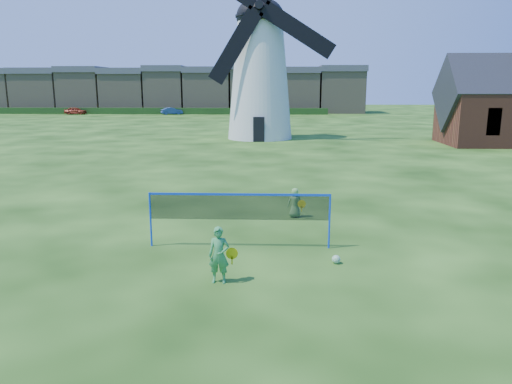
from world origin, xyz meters
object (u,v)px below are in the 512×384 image
Objects in this scene: play_ball at (336,259)px; player_girl at (219,255)px; windmill at (260,70)px; car_left at (75,111)px; player_boy at (295,203)px; badminton_net at (239,208)px; car_right at (172,111)px.

player_girl is at bearing -154.65° from play_ball.
player_girl is at bearing -89.81° from windmill.
windmill is 31.00m from play_ball.
car_left is (-30.79, 66.99, -0.08)m from player_girl.
windmill is at bearing -90.62° from player_boy.
badminton_net is 1.48× the size of car_left.
player_boy reaches higher than play_ball.
car_left is 15.43m from car_right.
badminton_net reaches higher than player_girl.
badminton_net is 3.01m from play_ball.
car_left is at bearing 117.12° from play_ball.
play_ball is (2.84, 1.34, -0.55)m from player_girl.
player_girl is 1.29× the size of player_boy.
player_girl is at bearing 66.26° from player_boy.
windmill is at bearing 90.75° from badminton_net.
badminton_net is at bearing 154.89° from play_ball.
player_boy is at bearing -149.38° from car_left.
play_ball is at bearing -25.11° from badminton_net.
player_girl reaches higher than play_ball.
windmill is at bearing -136.55° from car_left.
player_girl is 3.19m from play_ball.
player_boy is at bearing 101.24° from play_ball.
play_ball is at bearing 27.73° from player_girl.
badminton_net is at bearing 57.65° from player_boy.
badminton_net is at bearing -151.80° from car_left.
player_boy is 4.57m from play_ball.
player_boy is 69.39m from car_left.
car_left is 1.01× the size of car_right.
car_right reaches higher than player_boy.
windmill reaches higher than play_ball.
player_boy is 4.66× the size of play_ball.
player_girl is at bearing -152.85° from car_left.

